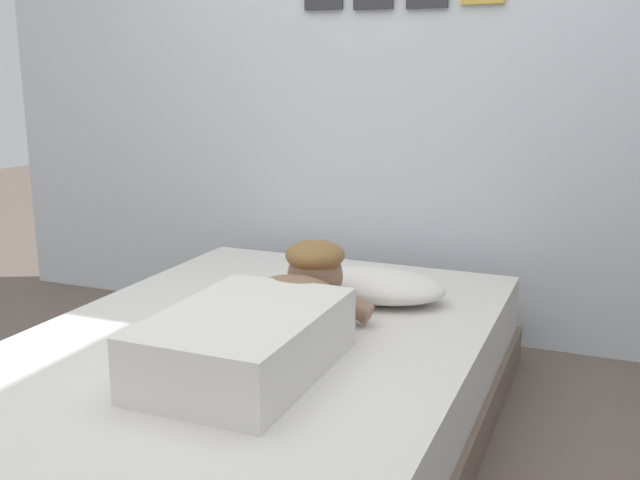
{
  "coord_description": "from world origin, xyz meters",
  "views": [
    {
      "loc": [
        0.94,
        -1.58,
        1.19
      ],
      "look_at": [
        -0.01,
        0.69,
        0.62
      ],
      "focal_mm": 40.85,
      "sensor_mm": 36.0,
      "label": 1
    }
  ],
  "objects_px": {
    "pillow": "(376,285)",
    "coffee_cup": "(345,292)",
    "bed": "(256,387)",
    "cell_phone": "(162,388)",
    "person_lying": "(267,321)"
  },
  "relations": [
    {
      "from": "cell_phone",
      "to": "bed",
      "type": "bearing_deg",
      "value": 86.69
    },
    {
      "from": "person_lying",
      "to": "cell_phone",
      "type": "bearing_deg",
      "value": -114.57
    },
    {
      "from": "pillow",
      "to": "person_lying",
      "type": "height_order",
      "value": "person_lying"
    },
    {
      "from": "bed",
      "to": "pillow",
      "type": "distance_m",
      "value": 0.59
    },
    {
      "from": "pillow",
      "to": "cell_phone",
      "type": "xyz_separation_m",
      "value": [
        -0.28,
        -0.96,
        -0.05
      ]
    },
    {
      "from": "coffee_cup",
      "to": "cell_phone",
      "type": "xyz_separation_m",
      "value": [
        -0.19,
        -0.89,
        -0.03
      ]
    },
    {
      "from": "pillow",
      "to": "coffee_cup",
      "type": "xyz_separation_m",
      "value": [
        -0.09,
        -0.07,
        -0.02
      ]
    },
    {
      "from": "pillow",
      "to": "coffee_cup",
      "type": "relative_size",
      "value": 4.16
    },
    {
      "from": "coffee_cup",
      "to": "bed",
      "type": "bearing_deg",
      "value": -111.12
    },
    {
      "from": "bed",
      "to": "pillow",
      "type": "xyz_separation_m",
      "value": [
        0.25,
        0.48,
        0.24
      ]
    },
    {
      "from": "bed",
      "to": "coffee_cup",
      "type": "xyz_separation_m",
      "value": [
        0.16,
        0.41,
        0.23
      ]
    },
    {
      "from": "cell_phone",
      "to": "pillow",
      "type": "bearing_deg",
      "value": 73.85
    },
    {
      "from": "bed",
      "to": "person_lying",
      "type": "distance_m",
      "value": 0.35
    },
    {
      "from": "pillow",
      "to": "cell_phone",
      "type": "height_order",
      "value": "pillow"
    },
    {
      "from": "bed",
      "to": "pillow",
      "type": "height_order",
      "value": "pillow"
    }
  ]
}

